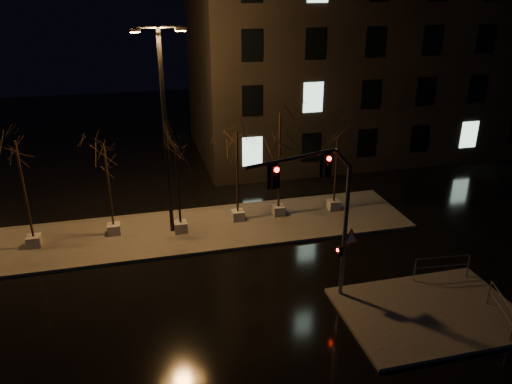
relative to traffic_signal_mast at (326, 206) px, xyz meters
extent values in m
plane|color=black|center=(-3.49, 1.81, -4.43)|extent=(90.00, 90.00, 0.00)
cube|color=#47453F|center=(-3.49, 7.81, -4.35)|extent=(22.00, 5.00, 0.15)
cube|color=#47453F|center=(4.01, -1.69, -4.35)|extent=(7.00, 5.00, 0.15)
cube|color=black|center=(10.51, 19.81, 3.07)|extent=(25.00, 12.00, 15.00)
cube|color=#A4A099|center=(-12.07, 7.87, -4.00)|extent=(0.65, 0.65, 0.55)
cylinder|color=black|center=(-12.07, 7.87, -1.28)|extent=(0.11, 0.11, 4.89)
cube|color=#A4A099|center=(-8.25, 8.25, -4.00)|extent=(0.65, 0.65, 0.55)
cylinder|color=black|center=(-8.25, 8.25, -1.63)|extent=(0.11, 0.11, 4.19)
cube|color=#A4A099|center=(-4.86, 7.66, -4.00)|extent=(0.65, 0.65, 0.55)
cylinder|color=black|center=(-4.86, 7.66, -1.63)|extent=(0.11, 0.11, 4.20)
cube|color=#A4A099|center=(-1.66, 8.29, -4.00)|extent=(0.65, 0.65, 0.55)
cylinder|color=black|center=(-1.66, 8.29, -1.50)|extent=(0.11, 0.11, 4.46)
cube|color=#A4A099|center=(0.68, 8.37, -4.00)|extent=(0.65, 0.65, 0.55)
cylinder|color=black|center=(0.68, 8.37, -1.08)|extent=(0.11, 0.11, 5.29)
cube|color=#A4A099|center=(3.98, 8.32, -4.00)|extent=(0.65, 0.65, 0.55)
cylinder|color=black|center=(3.98, 8.32, -1.85)|extent=(0.11, 0.11, 3.76)
cylinder|color=slate|center=(1.01, 0.31, -1.45)|extent=(0.17, 0.17, 5.66)
cylinder|color=slate|center=(-1.55, -0.47, 2.17)|extent=(3.64, 1.23, 0.13)
cube|color=black|center=(-0.07, -0.02, 1.65)|extent=(0.33, 0.28, 0.85)
cube|color=black|center=(-2.24, -0.68, 1.65)|extent=(0.33, 0.28, 0.85)
cube|color=black|center=(0.81, 0.25, -2.21)|extent=(0.25, 0.22, 0.42)
cone|color=red|center=(1.29, 0.35, -1.73)|extent=(0.95, 0.31, 0.98)
sphere|color=#FF0C07|center=(1.01, 0.31, 1.93)|extent=(0.17, 0.17, 0.17)
cylinder|color=black|center=(-5.29, 7.87, 0.84)|extent=(0.20, 0.20, 10.24)
cylinder|color=black|center=(-5.29, 7.87, 5.96)|extent=(2.25, 0.30, 0.10)
cube|color=#FF9A32|center=(-6.31, 7.79, 5.80)|extent=(0.53, 0.33, 0.20)
cube|color=#FF9A32|center=(-4.27, 7.96, 5.80)|extent=(0.53, 0.33, 0.20)
cylinder|color=slate|center=(4.50, 0.43, -3.77)|extent=(0.06, 0.06, 1.02)
cylinder|color=slate|center=(6.99, 0.20, -3.77)|extent=(0.06, 0.06, 1.02)
cylinder|color=slate|center=(5.75, 0.31, -3.20)|extent=(2.50, 0.28, 0.05)
cylinder|color=slate|center=(5.75, 0.31, -3.65)|extent=(2.50, 0.28, 0.05)
cylinder|color=slate|center=(6.52, -1.82, -3.77)|extent=(0.06, 0.06, 1.02)
cylinder|color=slate|center=(6.18, -2.91, -3.20)|extent=(0.72, 2.18, 0.05)
cylinder|color=slate|center=(6.18, -2.91, -3.66)|extent=(0.72, 2.18, 0.05)
camera|label=1|loc=(-6.74, -15.97, 7.73)|focal=35.00mm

